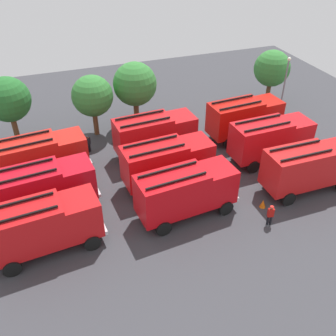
{
  "coord_description": "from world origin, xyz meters",
  "views": [
    {
      "loc": [
        -8.12,
        -22.59,
        18.34
      ],
      "look_at": [
        0.0,
        0.0,
        1.4
      ],
      "focal_mm": 40.08,
      "sensor_mm": 36.0,
      "label": 1
    }
  ],
  "objects_px": {
    "firefighter_1": "(124,136)",
    "firefighter_4": "(270,214)",
    "fire_truck_8": "(244,117)",
    "firefighter_3": "(34,155)",
    "fire_truck_3": "(43,187)",
    "fire_truck_6": "(40,156)",
    "fire_truck_5": "(271,138)",
    "tree_3": "(272,69)",
    "fire_truck_1": "(186,191)",
    "tree_1": "(92,96)",
    "fire_truck_0": "(42,225)",
    "tree_0": "(8,100)",
    "fire_truck_4": "(167,161)",
    "tree_2": "(135,84)",
    "traffic_cone_0": "(263,204)",
    "fire_truck_2": "(308,166)",
    "fire_truck_7": "(155,134)",
    "lamppost": "(285,83)",
    "firefighter_2": "(88,143)"
  },
  "relations": [
    {
      "from": "fire_truck_5",
      "to": "firefighter_3",
      "type": "height_order",
      "value": "fire_truck_5"
    },
    {
      "from": "traffic_cone_0",
      "to": "firefighter_2",
      "type": "bearing_deg",
      "value": 132.06
    },
    {
      "from": "tree_0",
      "to": "tree_1",
      "type": "relative_size",
      "value": 1.06
    },
    {
      "from": "traffic_cone_0",
      "to": "lamppost",
      "type": "height_order",
      "value": "lamppost"
    },
    {
      "from": "firefighter_3",
      "to": "traffic_cone_0",
      "type": "distance_m",
      "value": 19.23
    },
    {
      "from": "firefighter_4",
      "to": "tree_0",
      "type": "relative_size",
      "value": 0.26
    },
    {
      "from": "fire_truck_1",
      "to": "fire_truck_5",
      "type": "distance_m",
      "value": 10.31
    },
    {
      "from": "fire_truck_5",
      "to": "fire_truck_6",
      "type": "distance_m",
      "value": 18.92
    },
    {
      "from": "fire_truck_0",
      "to": "firefighter_3",
      "type": "height_order",
      "value": "fire_truck_0"
    },
    {
      "from": "fire_truck_3",
      "to": "firefighter_4",
      "type": "relative_size",
      "value": 4.54
    },
    {
      "from": "fire_truck_3",
      "to": "fire_truck_2",
      "type": "bearing_deg",
      "value": -17.81
    },
    {
      "from": "fire_truck_0",
      "to": "fire_truck_3",
      "type": "relative_size",
      "value": 1.0
    },
    {
      "from": "fire_truck_6",
      "to": "tree_3",
      "type": "xyz_separation_m",
      "value": [
        24.65,
        6.19,
        1.85
      ]
    },
    {
      "from": "firefighter_1",
      "to": "fire_truck_1",
      "type": "bearing_deg",
      "value": 74.71
    },
    {
      "from": "fire_truck_8",
      "to": "firefighter_3",
      "type": "height_order",
      "value": "fire_truck_8"
    },
    {
      "from": "tree_0",
      "to": "tree_2",
      "type": "relative_size",
      "value": 0.97
    },
    {
      "from": "tree_0",
      "to": "tree_2",
      "type": "bearing_deg",
      "value": -4.06
    },
    {
      "from": "fire_truck_4",
      "to": "fire_truck_8",
      "type": "relative_size",
      "value": 1.0
    },
    {
      "from": "firefighter_3",
      "to": "tree_2",
      "type": "height_order",
      "value": "tree_2"
    },
    {
      "from": "firefighter_1",
      "to": "firefighter_4",
      "type": "xyz_separation_m",
      "value": [
        6.85,
        -13.63,
        -0.1
      ]
    },
    {
      "from": "fire_truck_2",
      "to": "fire_truck_3",
      "type": "xyz_separation_m",
      "value": [
        -19.07,
        4.16,
        0.0
      ]
    },
    {
      "from": "fire_truck_3",
      "to": "fire_truck_6",
      "type": "relative_size",
      "value": 1.0
    },
    {
      "from": "fire_truck_6",
      "to": "firefighter_4",
      "type": "bearing_deg",
      "value": -43.44
    },
    {
      "from": "fire_truck_4",
      "to": "lamppost",
      "type": "distance_m",
      "value": 16.76
    },
    {
      "from": "fire_truck_2",
      "to": "firefighter_4",
      "type": "relative_size",
      "value": 4.41
    },
    {
      "from": "fire_truck_0",
      "to": "firefighter_2",
      "type": "height_order",
      "value": "fire_truck_0"
    },
    {
      "from": "tree_1",
      "to": "fire_truck_7",
      "type": "bearing_deg",
      "value": -52.3
    },
    {
      "from": "firefighter_1",
      "to": "tree_1",
      "type": "bearing_deg",
      "value": -80.25
    },
    {
      "from": "fire_truck_8",
      "to": "firefighter_2",
      "type": "relative_size",
      "value": 4.45
    },
    {
      "from": "fire_truck_3",
      "to": "fire_truck_4",
      "type": "xyz_separation_m",
      "value": [
        9.27,
        0.08,
        0.0
      ]
    },
    {
      "from": "fire_truck_4",
      "to": "traffic_cone_0",
      "type": "xyz_separation_m",
      "value": [
        5.67,
        -5.06,
        -1.83
      ]
    },
    {
      "from": "tree_1",
      "to": "tree_2",
      "type": "relative_size",
      "value": 0.91
    },
    {
      "from": "fire_truck_7",
      "to": "lamppost",
      "type": "xyz_separation_m",
      "value": [
        14.66,
        2.74,
        1.54
      ]
    },
    {
      "from": "fire_truck_2",
      "to": "lamppost",
      "type": "xyz_separation_m",
      "value": [
        5.29,
        11.37,
        1.54
      ]
    },
    {
      "from": "fire_truck_4",
      "to": "firefighter_4",
      "type": "xyz_separation_m",
      "value": [
        5.11,
        -6.79,
        -1.25
      ]
    },
    {
      "from": "tree_2",
      "to": "tree_1",
      "type": "bearing_deg",
      "value": -173.67
    },
    {
      "from": "fire_truck_4",
      "to": "fire_truck_5",
      "type": "xyz_separation_m",
      "value": [
        9.42,
        0.34,
        0.0
      ]
    },
    {
      "from": "fire_truck_5",
      "to": "tree_3",
      "type": "xyz_separation_m",
      "value": [
        6.1,
        9.9,
        1.85
      ]
    },
    {
      "from": "fire_truck_6",
      "to": "firefighter_1",
      "type": "bearing_deg",
      "value": 14.53
    },
    {
      "from": "fire_truck_2",
      "to": "tree_1",
      "type": "distance_m",
      "value": 19.61
    },
    {
      "from": "firefighter_4",
      "to": "tree_1",
      "type": "height_order",
      "value": "tree_1"
    },
    {
      "from": "fire_truck_6",
      "to": "tree_1",
      "type": "xyz_separation_m",
      "value": [
        5.36,
        5.75,
        1.81
      ]
    },
    {
      "from": "firefighter_1",
      "to": "traffic_cone_0",
      "type": "xyz_separation_m",
      "value": [
        7.41,
        -11.9,
        -0.69
      ]
    },
    {
      "from": "fire_truck_3",
      "to": "tree_1",
      "type": "relative_size",
      "value": 1.26
    },
    {
      "from": "fire_truck_0",
      "to": "firefighter_1",
      "type": "xyz_separation_m",
      "value": [
        7.88,
        10.8,
        -1.14
      ]
    },
    {
      "from": "fire_truck_0",
      "to": "firefighter_3",
      "type": "xyz_separation_m",
      "value": [
        -0.11,
        10.41,
        -1.27
      ]
    },
    {
      "from": "tree_1",
      "to": "firefighter_4",
      "type": "bearing_deg",
      "value": -61.88
    },
    {
      "from": "fire_truck_4",
      "to": "tree_1",
      "type": "bearing_deg",
      "value": 107.04
    },
    {
      "from": "fire_truck_5",
      "to": "firefighter_2",
      "type": "relative_size",
      "value": 4.4
    },
    {
      "from": "fire_truck_1",
      "to": "fire_truck_2",
      "type": "height_order",
      "value": "same"
    }
  ]
}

